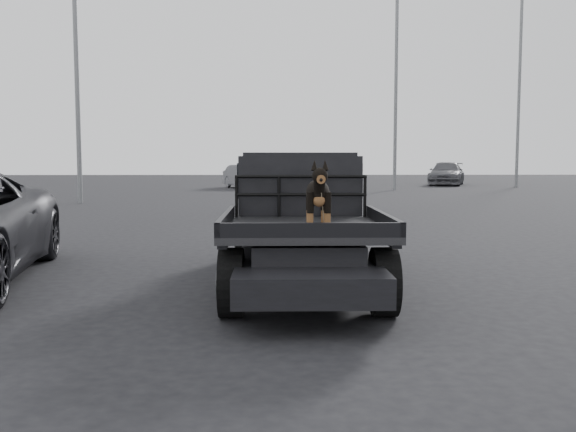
{
  "coord_description": "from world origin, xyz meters",
  "views": [
    {
      "loc": [
        0.27,
        -6.59,
        1.72
      ],
      "look_at": [
        0.4,
        -0.37,
        1.16
      ],
      "focal_mm": 40.0,
      "sensor_mm": 36.0,
      "label": 1
    }
  ],
  "objects_px": {
    "floodlight_mid": "(397,41)",
    "floodlight_far": "(521,39)",
    "distant_car_a": "(245,177)",
    "distant_car_b": "(447,174)",
    "floodlight_near": "(75,13)",
    "dog": "(318,199)",
    "flatbed_ute": "(301,252)"
  },
  "relations": [
    {
      "from": "floodlight_mid",
      "to": "floodlight_far",
      "type": "distance_m",
      "value": 8.75
    },
    {
      "from": "distant_car_a",
      "to": "distant_car_b",
      "type": "height_order",
      "value": "distant_car_b"
    },
    {
      "from": "distant_car_b",
      "to": "floodlight_near",
      "type": "relative_size",
      "value": 0.38
    },
    {
      "from": "dog",
      "to": "floodlight_mid",
      "type": "distance_m",
      "value": 28.99
    },
    {
      "from": "flatbed_ute",
      "to": "dog",
      "type": "height_order",
      "value": "dog"
    },
    {
      "from": "distant_car_b",
      "to": "dog",
      "type": "bearing_deg",
      "value": -87.78
    },
    {
      "from": "distant_car_b",
      "to": "floodlight_near",
      "type": "bearing_deg",
      "value": -119.15
    },
    {
      "from": "flatbed_ute",
      "to": "distant_car_a",
      "type": "bearing_deg",
      "value": 94.12
    },
    {
      "from": "dog",
      "to": "floodlight_near",
      "type": "xyz_separation_m",
      "value": [
        -7.9,
        17.83,
        5.84
      ]
    },
    {
      "from": "floodlight_near",
      "to": "floodlight_mid",
      "type": "xyz_separation_m",
      "value": [
        13.91,
        9.75,
        0.77
      ]
    },
    {
      "from": "distant_car_a",
      "to": "floodlight_far",
      "type": "relative_size",
      "value": 0.25
    },
    {
      "from": "distant_car_b",
      "to": "floodlight_near",
      "type": "xyz_separation_m",
      "value": [
        -18.49,
        -16.3,
        6.4
      ]
    },
    {
      "from": "flatbed_ute",
      "to": "distant_car_b",
      "type": "height_order",
      "value": "distant_car_b"
    },
    {
      "from": "floodlight_near",
      "to": "floodlight_mid",
      "type": "relative_size",
      "value": 0.9
    },
    {
      "from": "flatbed_ute",
      "to": "floodlight_mid",
      "type": "relative_size",
      "value": 0.37
    },
    {
      "from": "dog",
      "to": "floodlight_near",
      "type": "height_order",
      "value": "floodlight_near"
    },
    {
      "from": "dog",
      "to": "distant_car_a",
      "type": "bearing_deg",
      "value": 94.08
    },
    {
      "from": "floodlight_near",
      "to": "flatbed_ute",
      "type": "bearing_deg",
      "value": -64.15
    },
    {
      "from": "floodlight_mid",
      "to": "distant_car_b",
      "type": "bearing_deg",
      "value": 55.03
    },
    {
      "from": "floodlight_near",
      "to": "distant_car_a",
      "type": "bearing_deg",
      "value": 64.39
    },
    {
      "from": "distant_car_b",
      "to": "floodlight_far",
      "type": "bearing_deg",
      "value": -22.27
    },
    {
      "from": "distant_car_a",
      "to": "floodlight_mid",
      "type": "bearing_deg",
      "value": -38.6
    },
    {
      "from": "distant_car_b",
      "to": "floodlight_mid",
      "type": "distance_m",
      "value": 10.74
    },
    {
      "from": "dog",
      "to": "distant_car_a",
      "type": "relative_size",
      "value": 0.18
    },
    {
      "from": "distant_car_b",
      "to": "flatbed_ute",
      "type": "bearing_deg",
      "value": -88.81
    },
    {
      "from": "distant_car_b",
      "to": "floodlight_mid",
      "type": "relative_size",
      "value": 0.34
    },
    {
      "from": "dog",
      "to": "floodlight_near",
      "type": "bearing_deg",
      "value": 113.9
    },
    {
      "from": "flatbed_ute",
      "to": "floodlight_near",
      "type": "xyz_separation_m",
      "value": [
        -7.8,
        16.1,
        6.67
      ]
    },
    {
      "from": "flatbed_ute",
      "to": "floodlight_mid",
      "type": "bearing_deg",
      "value": 76.71
    },
    {
      "from": "dog",
      "to": "distant_car_a",
      "type": "xyz_separation_m",
      "value": [
        -2.13,
        29.88,
        -0.62
      ]
    },
    {
      "from": "distant_car_b",
      "to": "distant_car_a",
      "type": "bearing_deg",
      "value": -142.04
    },
    {
      "from": "distant_car_b",
      "to": "floodlight_near",
      "type": "height_order",
      "value": "floodlight_near"
    }
  ]
}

